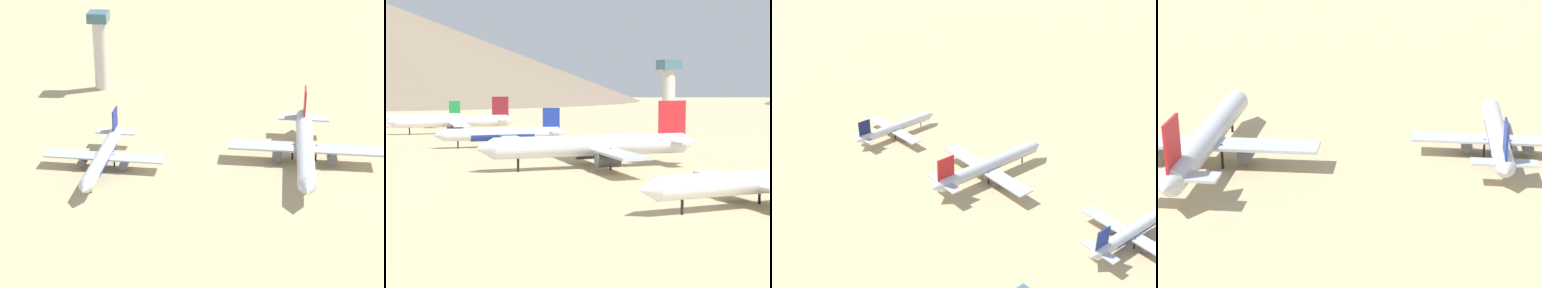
# 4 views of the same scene
# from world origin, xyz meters

# --- Properties ---
(ground_plane) EXTENTS (1800.00, 1800.00, 0.00)m
(ground_plane) POSITION_xyz_m (0.00, 0.00, 0.00)
(ground_plane) COLOR tan
(parked_jet_2) EXTENTS (43.21, 35.09, 12.46)m
(parked_jet_2) POSITION_xyz_m (1.71, 0.80, 4.15)
(parked_jet_2) COLOR silver
(parked_jet_2) RESTS_ON ground
(parked_jet_3) EXTENTS (55.52, 45.05, 16.02)m
(parked_jet_3) POSITION_xyz_m (-6.71, 58.93, 5.40)
(parked_jet_3) COLOR silver
(parked_jet_3) RESTS_ON ground
(parked_jet_4) EXTENTS (43.23, 35.08, 12.48)m
(parked_jet_4) POSITION_xyz_m (-13.99, 113.00, 4.20)
(parked_jet_4) COLOR silver
(parked_jet_4) RESTS_ON ground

